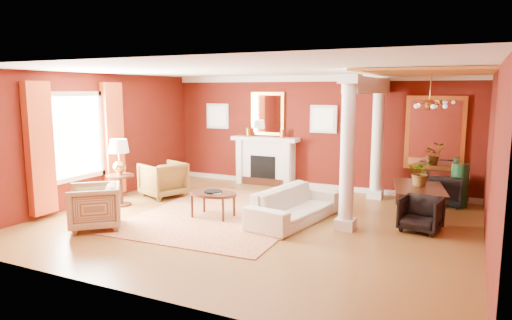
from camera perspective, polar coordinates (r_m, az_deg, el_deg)
The scene contains 27 objects.
ground at distance 8.91m, azimuth -0.14°, elevation -7.74°, with size 8.00×8.00×0.00m, color brown.
room_shell at distance 8.56m, azimuth -0.14°, elevation 5.32°, with size 8.04×7.04×2.92m.
fireplace at distance 12.24m, azimuth 1.17°, elevation -0.10°, with size 1.85×0.42×1.29m.
overmantel_mirror at distance 12.24m, azimuth 1.45°, elevation 5.80°, with size 0.95×0.07×1.15m.
flank_window_left at distance 12.97m, azimuth -4.81°, elevation 5.49°, with size 0.70×0.07×0.70m.
flank_window_right at distance 11.70m, azimuth 8.43°, elevation 5.08°, with size 0.70×0.07×0.70m.
left_window at distance 10.47m, azimuth -21.24°, elevation 2.09°, with size 0.21×2.55×2.60m.
column_front at distance 8.31m, azimuth 11.38°, elevation 0.96°, with size 0.36×0.36×2.80m.
column_back at distance 10.93m, azimuth 14.93°, elevation 2.67°, with size 0.36×0.36×2.80m.
header_beam at distance 9.80m, azimuth 13.96°, elevation 9.02°, with size 0.30×3.20×0.32m, color white.
amber_ceiling at distance 9.48m, azimuth 20.75°, elevation 10.25°, with size 2.30×3.40×0.04m, color gold.
dining_mirror at distance 11.21m, azimuth 21.43°, elevation 3.13°, with size 1.30×0.07×1.70m.
chandelier at distance 9.53m, azimuth 20.87°, elevation 6.49°, with size 0.60×0.62×0.75m.
crown_trim at distance 11.76m, azimuth 7.36°, elevation 10.09°, with size 8.00×0.08×0.16m, color white.
base_trim at distance 12.01m, azimuth 7.10°, elevation -3.18°, with size 8.00×0.08×0.12m, color white.
rug at distance 9.46m, azimuth -3.85°, elevation -6.72°, with size 3.19×4.25×0.02m, color maroon.
sofa at distance 8.85m, azimuth 4.81°, elevation -4.97°, with size 2.23×0.65×0.87m, color beige.
armchair_leopard at distance 11.10m, azimuth -11.54°, elevation -2.18°, with size 0.89×0.84×0.92m, color black.
armchair_stripe at distance 8.91m, azimuth -19.55°, elevation -5.25°, with size 0.88×0.82×0.90m, color tan.
coffee_table at distance 9.14m, azimuth -5.39°, elevation -4.34°, with size 1.01×1.01×0.51m.
coffee_book at distance 9.03m, azimuth -5.43°, elevation -3.49°, with size 0.16×0.02×0.22m, color black.
side_table at distance 10.39m, azimuth -16.72°, elevation -0.15°, with size 0.59×0.59×1.47m.
dining_table at distance 9.85m, azimuth 19.86°, elevation -3.82°, with size 1.70×0.60×0.95m, color black.
dining_chair_near at distance 8.78m, azimuth 19.90°, elevation -6.19°, with size 0.67×0.63×0.69m, color black.
dining_chair_far at distance 10.91m, azimuth 22.39°, elevation -3.28°, with size 0.74×0.69×0.76m, color black.
green_urn at distance 10.88m, azimuth 24.04°, elevation -3.42°, with size 0.40×0.40×0.97m.
potted_plant at distance 9.76m, azimuth 20.03°, elevation 0.19°, with size 0.50×0.56×0.43m, color #26591E.
Camera 1 is at (3.73, -7.69, 2.53)m, focal length 32.00 mm.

